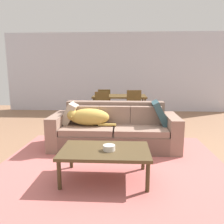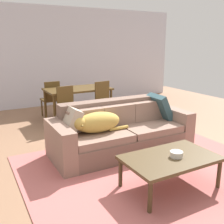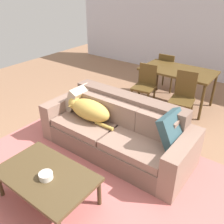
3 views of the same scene
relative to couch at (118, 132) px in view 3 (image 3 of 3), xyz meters
name	(u,v)px [view 3 (image 3 of 3)]	position (x,y,z in m)	size (l,w,h in m)	color
ground_plane	(113,153)	(0.02, -0.14, -0.32)	(10.00, 10.00, 0.00)	#946A4E
back_partition	(212,25)	(0.02, 3.86, 1.03)	(8.00, 0.12, 2.70)	silver
area_rug	(78,181)	(0.00, -0.89, -0.31)	(3.41, 2.95, 0.01)	#C26662
couch	(118,132)	(0.00, 0.00, 0.00)	(2.30, 0.92, 0.82)	#73594D
dog_on_left_cushion	(89,109)	(-0.48, -0.10, 0.27)	(0.89, 0.34, 0.31)	gold
throw_pillow_by_left_arm	(78,98)	(-0.84, 0.06, 0.29)	(0.15, 0.41, 0.41)	#BAA68F
throw_pillow_by_right_arm	(174,131)	(0.84, 0.05, 0.32)	(0.11, 0.47, 0.47)	#304F56
coffee_table	(46,177)	(-0.07, -1.30, 0.05)	(1.14, 0.71, 0.41)	#4F3D23
bowl_on_coffee_table	(46,176)	(-0.01, -1.34, 0.13)	(0.15, 0.15, 0.07)	silver
dining_table	(178,73)	(0.06, 1.99, 0.36)	(1.42, 0.82, 0.75)	#513A1A
dining_chair_near_left	(145,84)	(-0.37, 1.46, 0.19)	(0.45, 0.45, 0.89)	#513A1A
dining_chair_near_right	(183,96)	(0.44, 1.39, 0.19)	(0.45, 0.45, 0.94)	#513A1A
dining_chair_far_left	(167,71)	(-0.41, 2.52, 0.17)	(0.42, 0.42, 0.88)	#513A1A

